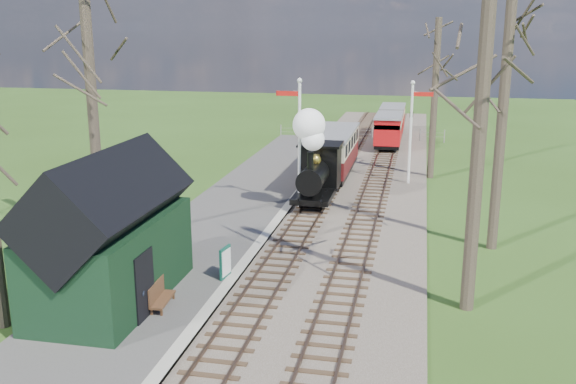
% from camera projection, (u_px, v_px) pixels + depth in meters
% --- Properties ---
extents(distant_hills, '(114.40, 48.00, 22.02)m').
position_uv_depth(distant_hills, '(387.00, 230.00, 80.27)').
color(distant_hills, '#385B23').
rests_on(distant_hills, ground).
extents(ballast_bed, '(8.00, 60.00, 0.10)m').
position_uv_depth(ballast_bed, '(354.00, 181.00, 36.07)').
color(ballast_bed, brown).
rests_on(ballast_bed, ground).
extents(track_near, '(1.60, 60.00, 0.15)m').
position_uv_depth(track_near, '(331.00, 179.00, 36.31)').
color(track_near, brown).
rests_on(track_near, ground).
extents(track_far, '(1.60, 60.00, 0.15)m').
position_uv_depth(track_far, '(377.00, 182.00, 35.80)').
color(track_far, brown).
rests_on(track_far, ground).
extents(platform, '(5.00, 44.00, 0.20)m').
position_uv_depth(platform, '(231.00, 215.00, 29.42)').
color(platform, '#474442').
rests_on(platform, ground).
extents(coping_strip, '(0.40, 44.00, 0.21)m').
position_uv_depth(coping_strip, '(280.00, 218.00, 28.97)').
color(coping_strip, '#B2AD9E').
rests_on(coping_strip, ground).
extents(station_shed, '(3.25, 6.30, 4.78)m').
position_uv_depth(station_shed, '(110.00, 236.00, 19.56)').
color(station_shed, black).
rests_on(station_shed, platform).
extents(semaphore_near, '(1.22, 0.24, 6.22)m').
position_uv_depth(semaphore_near, '(298.00, 134.00, 29.90)').
color(semaphore_near, silver).
rests_on(semaphore_near, ground).
extents(semaphore_far, '(1.22, 0.24, 5.72)m').
position_uv_depth(semaphore_far, '(412.00, 125.00, 34.64)').
color(semaphore_far, silver).
rests_on(semaphore_far, ground).
extents(bare_trees, '(15.51, 22.39, 12.00)m').
position_uv_depth(bare_trees, '(324.00, 119.00, 23.50)').
color(bare_trees, '#382D23').
rests_on(bare_trees, ground).
extents(fence_line, '(12.60, 0.08, 1.00)m').
position_uv_depth(fence_line, '(361.00, 133.00, 49.41)').
color(fence_line, slate).
rests_on(fence_line, ground).
extents(locomotive, '(1.90, 4.43, 4.75)m').
position_uv_depth(locomotive, '(316.00, 162.00, 30.72)').
color(locomotive, black).
rests_on(locomotive, ground).
extents(coach, '(2.22, 7.60, 2.33)m').
position_uv_depth(coach, '(333.00, 151.00, 36.61)').
color(coach, black).
rests_on(coach, ground).
extents(red_carriage_a, '(1.87, 4.64, 1.97)m').
position_uv_depth(red_carriage_a, '(389.00, 130.00, 45.45)').
color(red_carriage_a, black).
rests_on(red_carriage_a, ground).
extents(red_carriage_b, '(1.87, 4.64, 1.97)m').
position_uv_depth(red_carriage_b, '(392.00, 120.00, 50.66)').
color(red_carriage_b, black).
rests_on(red_carriage_b, ground).
extents(sign_board, '(0.20, 0.74, 1.08)m').
position_uv_depth(sign_board, '(225.00, 262.00, 21.71)').
color(sign_board, '#0F4838').
rests_on(sign_board, platform).
extents(bench, '(0.52, 1.43, 0.80)m').
position_uv_depth(bench, '(159.00, 295.00, 19.46)').
color(bench, '#4E301C').
rests_on(bench, platform).
extents(person, '(0.38, 0.56, 1.49)m').
position_uv_depth(person, '(138.00, 297.00, 18.39)').
color(person, black).
rests_on(person, platform).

